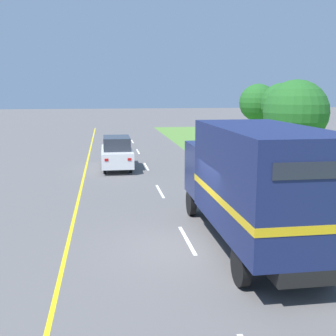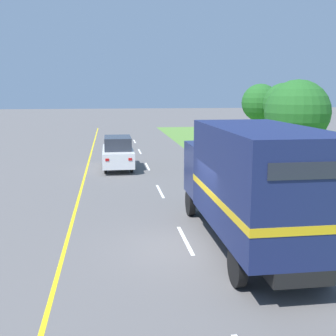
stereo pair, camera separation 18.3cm
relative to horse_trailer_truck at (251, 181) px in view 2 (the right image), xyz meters
name	(u,v)px [view 2 (the right image)]	position (x,y,z in m)	size (l,w,h in m)	color
ground_plane	(189,247)	(-1.76, 0.31, -2.04)	(200.00, 200.00, 0.00)	#5B5959
edge_line_yellow	(86,172)	(-5.46, 12.82, -2.04)	(0.12, 58.67, 0.01)	yellow
centre_dash_near	(185,240)	(-1.76, 0.94, -2.04)	(0.12, 2.60, 0.01)	white
centre_dash_mid_a	(160,191)	(-1.76, 7.54, -2.04)	(0.12, 2.60, 0.01)	white
centre_dash_mid_b	(147,166)	(-1.76, 14.14, -2.04)	(0.12, 2.60, 0.01)	white
centre_dash_far	(140,151)	(-1.76, 20.74, -2.04)	(0.12, 2.60, 0.01)	white
centre_dash_farthest	(135,141)	(-1.76, 27.34, -2.04)	(0.12, 2.60, 0.01)	white
horse_trailer_truck	(251,181)	(0.00, 0.00, 0.00)	(2.56, 7.98, 3.70)	black
lead_car_white	(118,153)	(-3.58, 13.67, -1.06)	(1.80, 4.61, 1.95)	black
highway_sign	(277,150)	(3.88, 7.56, -0.19)	(2.31, 0.09, 2.91)	#9E9EA3
roadside_tree_near	(297,113)	(6.90, 12.05, 1.33)	(3.83, 3.83, 5.30)	#4C3823
roadside_tree_mid	(284,104)	(9.71, 20.59, 1.57)	(3.29, 3.29, 5.26)	brown
roadside_tree_far	(260,103)	(9.71, 25.85, 1.51)	(3.41, 3.41, 5.27)	brown
delineator_post	(291,209)	(2.27, 2.13, -1.54)	(0.08, 0.08, 0.95)	white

